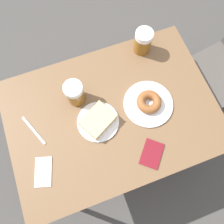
# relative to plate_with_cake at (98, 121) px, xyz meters

# --- Properties ---
(ground_plane) EXTENTS (8.00, 8.00, 0.00)m
(ground_plane) POSITION_rel_plate_with_cake_xyz_m (-0.02, 0.08, -0.75)
(ground_plane) COLOR #474442
(table) EXTENTS (0.74, 1.04, 0.72)m
(table) POSITION_rel_plate_with_cake_xyz_m (-0.02, 0.08, -0.09)
(table) COLOR brown
(table) RESTS_ON ground_plane
(plate_with_cake) EXTENTS (0.20, 0.20, 0.05)m
(plate_with_cake) POSITION_rel_plate_with_cake_xyz_m (0.00, 0.00, 0.00)
(plate_with_cake) COLOR silver
(plate_with_cake) RESTS_ON table
(plate_with_donut) EXTENTS (0.25, 0.25, 0.05)m
(plate_with_donut) POSITION_rel_plate_with_cake_xyz_m (-0.00, 0.27, -0.00)
(plate_with_donut) COLOR silver
(plate_with_donut) RESTS_ON table
(beer_mug_left) EXTENTS (0.09, 0.09, 0.13)m
(beer_mug_left) POSITION_rel_plate_with_cake_xyz_m (-0.31, 0.36, 0.05)
(beer_mug_left) COLOR #8C5619
(beer_mug_left) RESTS_ON table
(beer_mug_center) EXTENTS (0.09, 0.09, 0.13)m
(beer_mug_center) POSITION_rel_plate_with_cake_xyz_m (-0.15, -0.06, 0.05)
(beer_mug_center) COLOR #8C5619
(beer_mug_center) RESTS_ON table
(napkin_folded) EXTENTS (0.15, 0.11, 0.00)m
(napkin_folded) POSITION_rel_plate_with_cake_xyz_m (0.14, -0.31, -0.02)
(napkin_folded) COLOR white
(napkin_folded) RESTS_ON table
(fork) EXTENTS (0.17, 0.08, 0.00)m
(fork) POSITION_rel_plate_with_cake_xyz_m (-0.07, -0.31, -0.02)
(fork) COLOR silver
(fork) RESTS_ON table
(passport_near_edge) EXTENTS (0.15, 0.15, 0.01)m
(passport_near_edge) POSITION_rel_plate_with_cake_xyz_m (0.23, 0.18, -0.02)
(passport_near_edge) COLOR maroon
(passport_near_edge) RESTS_ON table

